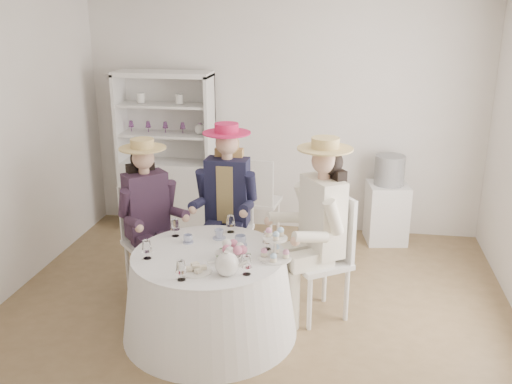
# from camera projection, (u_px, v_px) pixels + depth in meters

# --- Properties ---
(ground) EXTENTS (4.50, 4.50, 0.00)m
(ground) POSITION_uv_depth(u_px,v_px,m) (254.00, 308.00, 5.03)
(ground) COLOR brown
(ground) RESTS_ON ground
(wall_back) EXTENTS (4.50, 0.00, 4.50)m
(wall_back) POSITION_uv_depth(u_px,v_px,m) (283.00, 115.00, 6.48)
(wall_back) COLOR silver
(wall_back) RESTS_ON ground
(wall_front) EXTENTS (4.50, 0.00, 4.50)m
(wall_front) POSITION_uv_depth(u_px,v_px,m) (185.00, 269.00, 2.74)
(wall_front) COLOR silver
(wall_front) RESTS_ON ground
(tea_table) EXTENTS (1.41, 1.41, 0.69)m
(tea_table) POSITION_uv_depth(u_px,v_px,m) (210.00, 294.00, 4.57)
(tea_table) COLOR white
(tea_table) RESTS_ON ground
(hutch) EXTENTS (1.09, 0.41, 1.84)m
(hutch) POSITION_uv_depth(u_px,v_px,m) (168.00, 174.00, 6.68)
(hutch) COLOR silver
(hutch) RESTS_ON ground
(side_table) EXTENTS (0.49, 0.49, 0.67)m
(side_table) POSITION_uv_depth(u_px,v_px,m) (386.00, 213.00, 6.37)
(side_table) COLOR silver
(side_table) RESTS_ON ground
(hatbox) EXTENTS (0.42, 0.42, 0.33)m
(hatbox) POSITION_uv_depth(u_px,v_px,m) (390.00, 170.00, 6.21)
(hatbox) COLOR black
(hatbox) RESTS_ON side_table
(guest_left) EXTENTS (0.61, 0.62, 1.45)m
(guest_left) POSITION_uv_depth(u_px,v_px,m) (147.00, 208.00, 5.10)
(guest_left) COLOR silver
(guest_left) RESTS_ON ground
(guest_mid) EXTENTS (0.55, 0.58, 1.54)m
(guest_mid) POSITION_uv_depth(u_px,v_px,m) (227.00, 195.00, 5.29)
(guest_mid) COLOR silver
(guest_mid) RESTS_ON ground
(guest_right) EXTENTS (0.67, 0.63, 1.56)m
(guest_right) POSITION_uv_depth(u_px,v_px,m) (320.00, 220.00, 4.65)
(guest_right) COLOR silver
(guest_right) RESTS_ON ground
(spare_chair) EXTENTS (0.45, 0.45, 0.98)m
(spare_chair) POSITION_uv_depth(u_px,v_px,m) (259.00, 198.00, 6.28)
(spare_chair) COLOR silver
(spare_chair) RESTS_ON ground
(teacup_a) EXTENTS (0.08, 0.08, 0.06)m
(teacup_a) POSITION_uv_depth(u_px,v_px,m) (188.00, 239.00, 4.66)
(teacup_a) COLOR white
(teacup_a) RESTS_ON tea_table
(teacup_b) EXTENTS (0.10, 0.10, 0.07)m
(teacup_b) POSITION_uv_depth(u_px,v_px,m) (219.00, 234.00, 4.74)
(teacup_b) COLOR white
(teacup_b) RESTS_ON tea_table
(teacup_c) EXTENTS (0.12, 0.12, 0.08)m
(teacup_c) POSITION_uv_depth(u_px,v_px,m) (240.00, 241.00, 4.61)
(teacup_c) COLOR white
(teacup_c) RESTS_ON tea_table
(flower_bowl) EXTENTS (0.25, 0.25, 0.05)m
(flower_bowl) POSITION_uv_depth(u_px,v_px,m) (228.00, 258.00, 4.33)
(flower_bowl) COLOR white
(flower_bowl) RESTS_ON tea_table
(flower_arrangement) EXTENTS (0.19, 0.19, 0.07)m
(flower_arrangement) POSITION_uv_depth(u_px,v_px,m) (233.00, 249.00, 4.33)
(flower_arrangement) COLOR #D3698C
(flower_arrangement) RESTS_ON tea_table
(table_teapot) EXTENTS (0.25, 0.18, 0.19)m
(table_teapot) POSITION_uv_depth(u_px,v_px,m) (227.00, 264.00, 4.10)
(table_teapot) COLOR white
(table_teapot) RESTS_ON tea_table
(sandwich_plate) EXTENTS (0.24, 0.24, 0.05)m
(sandwich_plate) POSITION_uv_depth(u_px,v_px,m) (196.00, 270.00, 4.16)
(sandwich_plate) COLOR white
(sandwich_plate) RESTS_ON tea_table
(cupcake_stand) EXTENTS (0.25, 0.25, 0.24)m
(cupcake_stand) POSITION_uv_depth(u_px,v_px,m) (275.00, 248.00, 4.35)
(cupcake_stand) COLOR white
(cupcake_stand) RESTS_ON tea_table
(stemware_set) EXTENTS (0.96, 1.01, 0.15)m
(stemware_set) POSITION_uv_depth(u_px,v_px,m) (208.00, 245.00, 4.44)
(stemware_set) COLOR white
(stemware_set) RESTS_ON tea_table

